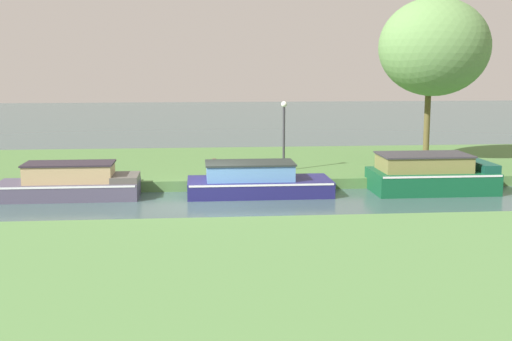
{
  "coord_description": "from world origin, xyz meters",
  "views": [
    {
      "loc": [
        -0.31,
        -22.7,
        4.8
      ],
      "look_at": [
        1.87,
        1.2,
        0.9
      ],
      "focal_mm": 46.65,
      "sensor_mm": 36.0,
      "label": 1
    }
  ],
  "objects_px": {
    "forest_cruiser": "(431,175)",
    "lamp_post": "(284,127)",
    "willow_tree_left": "(434,47)",
    "mooring_post_near": "(214,168)",
    "navy_barge": "(256,181)",
    "mooring_post_far": "(254,169)",
    "slate_narrowboat": "(71,183)"
  },
  "relations": [
    {
      "from": "slate_narrowboat",
      "to": "lamp_post",
      "type": "xyz_separation_m",
      "value": [
        8.07,
        2.94,
        1.67
      ]
    },
    {
      "from": "slate_narrowboat",
      "to": "lamp_post",
      "type": "bearing_deg",
      "value": 20.0
    },
    {
      "from": "forest_cruiser",
      "to": "mooring_post_near",
      "type": "bearing_deg",
      "value": 169.56
    },
    {
      "from": "navy_barge",
      "to": "slate_narrowboat",
      "type": "bearing_deg",
      "value": 180.0
    },
    {
      "from": "slate_narrowboat",
      "to": "mooring_post_far",
      "type": "height_order",
      "value": "slate_narrowboat"
    },
    {
      "from": "mooring_post_near",
      "to": "forest_cruiser",
      "type": "bearing_deg",
      "value": -10.44
    },
    {
      "from": "mooring_post_far",
      "to": "slate_narrowboat",
      "type": "bearing_deg",
      "value": -167.53
    },
    {
      "from": "forest_cruiser",
      "to": "mooring_post_far",
      "type": "distance_m",
      "value": 6.69
    },
    {
      "from": "slate_narrowboat",
      "to": "mooring_post_far",
      "type": "relative_size",
      "value": 7.4
    },
    {
      "from": "slate_narrowboat",
      "to": "mooring_post_near",
      "type": "relative_size",
      "value": 6.71
    },
    {
      "from": "slate_narrowboat",
      "to": "willow_tree_left",
      "type": "relative_size",
      "value": 0.69
    },
    {
      "from": "forest_cruiser",
      "to": "mooring_post_far",
      "type": "height_order",
      "value": "forest_cruiser"
    },
    {
      "from": "forest_cruiser",
      "to": "mooring_post_near",
      "type": "relative_size",
      "value": 6.07
    },
    {
      "from": "mooring_post_near",
      "to": "mooring_post_far",
      "type": "height_order",
      "value": "mooring_post_near"
    },
    {
      "from": "slate_narrowboat",
      "to": "forest_cruiser",
      "type": "relative_size",
      "value": 1.11
    },
    {
      "from": "forest_cruiser",
      "to": "lamp_post",
      "type": "height_order",
      "value": "lamp_post"
    },
    {
      "from": "slate_narrowboat",
      "to": "mooring_post_near",
      "type": "distance_m",
      "value": 5.39
    },
    {
      "from": "forest_cruiser",
      "to": "mooring_post_far",
      "type": "bearing_deg",
      "value": 167.15
    },
    {
      "from": "navy_barge",
      "to": "mooring_post_far",
      "type": "relative_size",
      "value": 7.79
    },
    {
      "from": "navy_barge",
      "to": "forest_cruiser",
      "type": "height_order",
      "value": "forest_cruiser"
    },
    {
      "from": "willow_tree_left",
      "to": "lamp_post",
      "type": "relative_size",
      "value": 2.53
    },
    {
      "from": "mooring_post_near",
      "to": "mooring_post_far",
      "type": "distance_m",
      "value": 1.55
    },
    {
      "from": "lamp_post",
      "to": "mooring_post_far",
      "type": "relative_size",
      "value": 4.24
    },
    {
      "from": "navy_barge",
      "to": "willow_tree_left",
      "type": "distance_m",
      "value": 10.67
    },
    {
      "from": "mooring_post_far",
      "to": "forest_cruiser",
      "type": "bearing_deg",
      "value": -12.85
    },
    {
      "from": "lamp_post",
      "to": "mooring_post_far",
      "type": "height_order",
      "value": "lamp_post"
    },
    {
      "from": "willow_tree_left",
      "to": "mooring_post_near",
      "type": "height_order",
      "value": "willow_tree_left"
    },
    {
      "from": "forest_cruiser",
      "to": "mooring_post_near",
      "type": "xyz_separation_m",
      "value": [
        -8.07,
        1.49,
        0.13
      ]
    },
    {
      "from": "slate_narrowboat",
      "to": "mooring_post_far",
      "type": "bearing_deg",
      "value": 12.47
    },
    {
      "from": "lamp_post",
      "to": "mooring_post_near",
      "type": "xyz_separation_m",
      "value": [
        -2.9,
        -1.45,
        -1.43
      ]
    },
    {
      "from": "mooring_post_near",
      "to": "mooring_post_far",
      "type": "bearing_deg",
      "value": 0.0
    },
    {
      "from": "forest_cruiser",
      "to": "lamp_post",
      "type": "relative_size",
      "value": 1.58
    }
  ]
}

